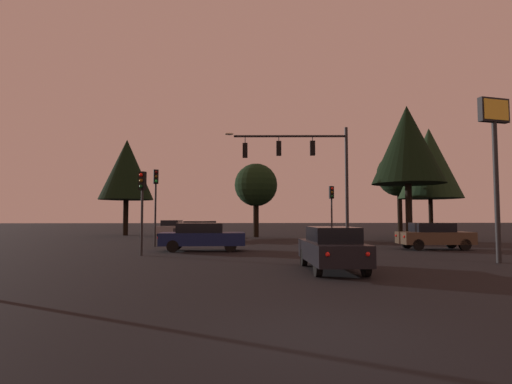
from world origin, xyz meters
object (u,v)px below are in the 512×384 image
object	(u,v)px
tree_right_cluster	(430,163)
tree_lot_edge	(127,170)
traffic_light_corner_right	(332,202)
tree_behind_sign	(399,175)
tree_center_horizon	(256,185)
store_sign_illuminated	(495,141)
car_nearside_lane	(332,248)
traffic_light_corner_left	(142,196)
car_crossing_right	(434,236)
tree_left_far	(407,145)
car_crossing_left	(202,236)
traffic_light_median	(156,192)
car_parked_lot	(199,230)
traffic_signal_mast_arm	(307,162)
car_far_lane	(172,228)

from	to	relation	value
tree_right_cluster	tree_lot_edge	world-z (taller)	tree_lot_edge
traffic_light_corner_right	tree_behind_sign	xyz separation A→B (m)	(9.21, 9.64, 3.05)
tree_center_horizon	store_sign_illuminated	bearing A→B (deg)	-68.25
tree_center_horizon	tree_lot_edge	distance (m)	13.50
car_nearside_lane	tree_right_cluster	xyz separation A→B (m)	(12.99, 18.22, 5.47)
traffic_light_corner_left	car_crossing_right	xyz separation A→B (m)	(15.89, 2.46, -2.10)
tree_left_far	car_crossing_left	bearing A→B (deg)	-156.72
tree_left_far	store_sign_illuminated	bearing A→B (deg)	-99.71
car_crossing_left	tree_left_far	world-z (taller)	tree_left_far
traffic_light_corner_right	car_nearside_lane	bearing A→B (deg)	-104.56
traffic_light_corner_left	traffic_light_median	xyz separation A→B (m)	(-0.39, 5.84, 0.51)
car_parked_lot	tree_left_far	bearing A→B (deg)	-11.73
traffic_light_corner_left	tree_left_far	distance (m)	19.85
tree_left_far	tree_right_cluster	xyz separation A→B (m)	(3.45, 3.49, -0.88)
traffic_light_corner_left	store_sign_illuminated	world-z (taller)	store_sign_illuminated
tree_behind_sign	tree_lot_edge	distance (m)	26.95
traffic_signal_mast_arm	car_nearside_lane	bearing A→B (deg)	-96.74
traffic_light_corner_left	car_parked_lot	xyz separation A→B (m)	(1.93, 11.91, -2.09)
traffic_light_corner_right	tree_center_horizon	bearing A→B (deg)	120.58
car_crossing_right	store_sign_illuminated	distance (m)	7.88
store_sign_illuminated	traffic_light_corner_left	bearing A→B (deg)	164.56
car_crossing_left	car_far_lane	bearing A→B (deg)	103.38
car_far_lane	tree_lot_edge	world-z (taller)	tree_lot_edge
store_sign_illuminated	tree_lot_edge	world-z (taller)	tree_lot_edge
traffic_signal_mast_arm	tree_center_horizon	size ratio (longest dim) A/B	1.13
traffic_light_corner_left	car_parked_lot	size ratio (longest dim) A/B	0.90
traffic_light_median	store_sign_illuminated	world-z (taller)	store_sign_illuminated
traffic_signal_mast_arm	store_sign_illuminated	size ratio (longest dim) A/B	1.12
traffic_light_median	car_crossing_left	distance (m)	5.30
car_parked_lot	store_sign_illuminated	world-z (taller)	store_sign_illuminated
tree_right_cluster	traffic_signal_mast_arm	bearing A→B (deg)	-146.53
car_nearside_lane	traffic_light_corner_left	bearing A→B (deg)	142.31
car_crossing_right	car_crossing_left	bearing A→B (deg)	-179.95
traffic_light_median	car_far_lane	distance (m)	13.42
tree_left_far	tree_behind_sign	bearing A→B (deg)	69.97
tree_center_horizon	tree_lot_edge	xyz separation A→B (m)	(-12.70, 4.20, 1.82)
car_nearside_lane	tree_lot_edge	world-z (taller)	tree_lot_edge
traffic_light_corner_right	car_far_lane	distance (m)	16.57
car_far_lane	store_sign_illuminated	world-z (taller)	store_sign_illuminated
car_crossing_left	car_parked_lot	xyz separation A→B (m)	(-0.83, 9.46, -0.00)
traffic_light_corner_right	store_sign_illuminated	distance (m)	13.44
tree_behind_sign	tree_center_horizon	size ratio (longest dim) A/B	1.21
car_crossing_left	tree_behind_sign	xyz separation A→B (m)	(18.04, 15.82, 5.14)
traffic_light_median	store_sign_illuminated	bearing A→B (deg)	-32.88
car_nearside_lane	tree_center_horizon	size ratio (longest dim) A/B	0.64
car_far_lane	tree_lot_edge	bearing A→B (deg)	156.48
tree_left_far	tree_lot_edge	size ratio (longest dim) A/B	1.05
car_parked_lot	tree_behind_sign	world-z (taller)	tree_behind_sign
tree_left_far	car_far_lane	bearing A→B (deg)	150.96
car_crossing_right	store_sign_illuminated	world-z (taller)	store_sign_illuminated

